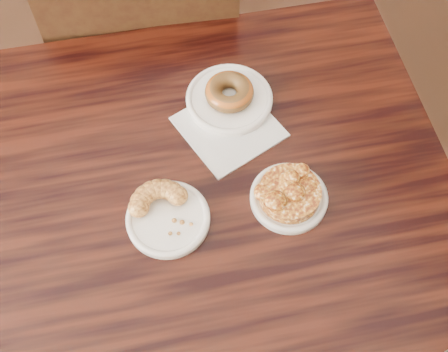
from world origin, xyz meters
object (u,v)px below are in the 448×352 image
chair_far (150,49)px  cafe_table (226,260)px  glazed_donut (229,92)px  apple_fritter (290,192)px  cruller_fragment (167,213)px

chair_far → cafe_table: bearing=101.2°
cafe_table → chair_far: chair_far is taller
chair_far → glazed_donut: 0.58m
apple_fritter → cruller_fragment: 0.22m
apple_fritter → cruller_fragment: apple_fritter is taller
chair_far → cruller_fragment: 0.76m
glazed_donut → cruller_fragment: size_ratio=0.79×
cafe_table → chair_far: size_ratio=0.95×
glazed_donut → chair_far: bearing=89.0°
apple_fritter → cruller_fragment: size_ratio=1.20×
glazed_donut → apple_fritter: bearing=-93.2°
apple_fritter → chair_far: bearing=88.3°
cafe_table → glazed_donut: size_ratio=8.73×
chair_far → cruller_fragment: size_ratio=7.23×
chair_far → glazed_donut: chair_far is taller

